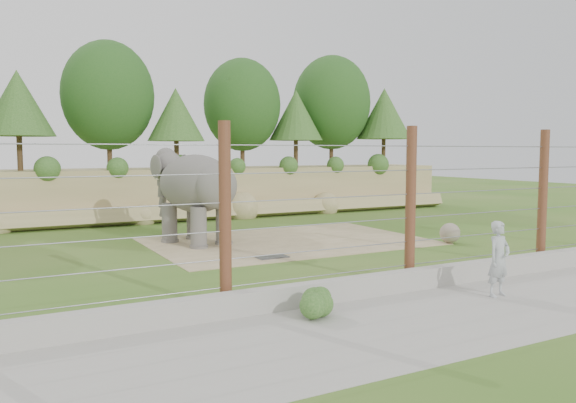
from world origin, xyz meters
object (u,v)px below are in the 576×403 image
stone_ball (450,233)px  zookeeper (499,259)px  elephant (196,197)px  barrier_fence (411,206)px

stone_ball → zookeeper: bearing=-126.2°
elephant → stone_ball: elephant is taller
stone_ball → zookeeper: 7.63m
elephant → barrier_fence: size_ratio=0.21×
barrier_fence → zookeeper: bearing=-62.7°
barrier_fence → zookeeper: (1.00, -1.94, -1.11)m
stone_ball → barrier_fence: barrier_fence is taller
barrier_fence → elephant: bearing=107.3°
elephant → barrier_fence: barrier_fence is taller
stone_ball → barrier_fence: bearing=-142.6°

